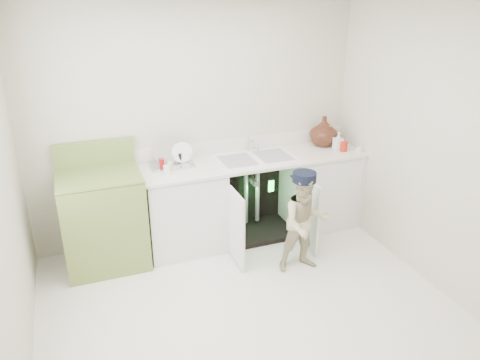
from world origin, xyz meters
name	(u,v)px	position (x,y,z in m)	size (l,w,h in m)	color
ground	(248,307)	(0.00, 0.00, 0.00)	(3.50, 3.50, 0.00)	beige
room_shell	(249,175)	(0.00, 0.00, 1.25)	(6.00, 5.50, 1.26)	beige
counter_run	(257,194)	(0.58, 1.21, 0.48)	(2.44, 1.02, 1.23)	silver
avocado_stove	(104,218)	(-1.06, 1.18, 0.50)	(0.77, 0.65, 1.20)	olive
repair_worker	(305,222)	(0.74, 0.39, 0.51)	(0.52, 0.69, 1.02)	tan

